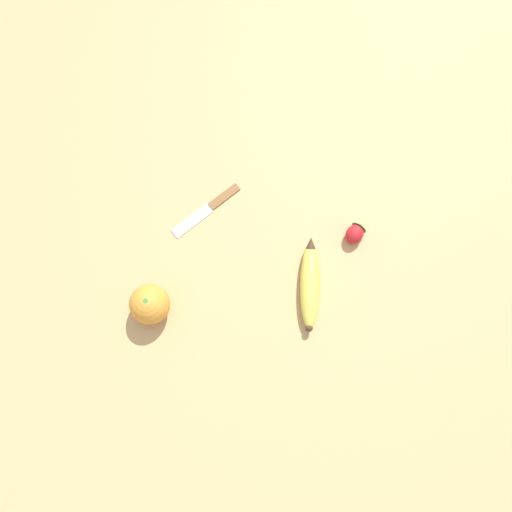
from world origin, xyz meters
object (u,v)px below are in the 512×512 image
object	(u,v)px
banana	(310,284)
paring_knife	(209,208)
orange	(150,304)
strawberry	(356,233)

from	to	relation	value
banana	paring_knife	size ratio (longest dim) A/B	1.15
paring_knife	banana	bearing A→B (deg)	-168.23
banana	orange	world-z (taller)	orange
banana	orange	bearing A→B (deg)	100.86
strawberry	paring_knife	xyz separation A→B (m)	(-0.06, 0.29, -0.01)
orange	banana	bearing A→B (deg)	-58.57
orange	paring_knife	xyz separation A→B (m)	(0.22, -0.01, -0.03)
strawberry	paring_knife	world-z (taller)	strawberry
paring_knife	strawberry	bearing A→B (deg)	-140.45
orange	paring_knife	world-z (taller)	orange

